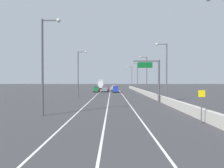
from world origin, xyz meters
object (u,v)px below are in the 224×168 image
at_px(lamp_post_right_second, 164,68).
at_px(box_truck, 100,84).
at_px(lamp_post_right_fourth, 136,75).
at_px(lamp_post_left_mid, 78,71).
at_px(lamp_post_right_third, 145,73).
at_px(lamp_post_right_fifth, 130,76).
at_px(car_green_4, 96,89).
at_px(car_gray_1, 104,89).
at_px(car_blue_2, 115,89).
at_px(overhead_sign_gantry, 154,76).
at_px(car_silver_0, 113,88).
at_px(car_black_3, 113,87).
at_px(speed_advisory_sign, 200,104).
at_px(car_red_5, 105,88).
at_px(lamp_post_left_near, 44,60).

relative_size(lamp_post_right_second, box_truck, 1.10).
height_order(lamp_post_right_fourth, lamp_post_left_mid, same).
bearing_deg(lamp_post_right_third, box_truck, 110.44).
height_order(lamp_post_right_fifth, car_green_4, lamp_post_right_fifth).
height_order(lamp_post_right_fifth, car_gray_1, lamp_post_right_fifth).
relative_size(lamp_post_right_fifth, lamp_post_left_mid, 1.00).
height_order(lamp_post_right_second, lamp_post_right_fifth, same).
relative_size(lamp_post_right_second, car_blue_2, 2.39).
bearing_deg(car_blue_2, lamp_post_right_fourth, 55.27).
height_order(overhead_sign_gantry, lamp_post_right_third, lamp_post_right_third).
distance_m(lamp_post_right_third, car_silver_0, 24.24).
bearing_deg(car_black_3, car_blue_2, -89.47).
relative_size(lamp_post_right_fifth, car_gray_1, 2.22).
relative_size(lamp_post_right_third, car_silver_0, 2.37).
relative_size(overhead_sign_gantry, speed_advisory_sign, 2.50).
bearing_deg(car_red_5, lamp_post_left_near, -95.19).
relative_size(speed_advisory_sign, car_blue_2, 0.67).
relative_size(lamp_post_right_second, lamp_post_left_near, 1.00).
bearing_deg(car_silver_0, lamp_post_left_mid, -104.30).
bearing_deg(lamp_post_right_third, car_blue_2, 134.31).
xyz_separation_m(lamp_post_right_third, car_red_5, (-11.81, 21.33, -5.15)).
bearing_deg(lamp_post_right_fifth, car_black_3, -132.31).
height_order(lamp_post_right_fourth, car_gray_1, lamp_post_right_fourth).
bearing_deg(overhead_sign_gantry, speed_advisory_sign, -88.60).
height_order(lamp_post_right_second, lamp_post_left_near, same).
bearing_deg(lamp_post_right_fifth, car_silver_0, -113.94).
bearing_deg(box_truck, lamp_post_right_second, -76.13).
xyz_separation_m(car_blue_2, car_red_5, (-3.35, 12.67, -0.11)).
relative_size(lamp_post_right_second, lamp_post_right_third, 1.00).
height_order(lamp_post_left_mid, car_red_5, lamp_post_left_mid).
bearing_deg(car_blue_2, car_silver_0, 91.78).
distance_m(speed_advisory_sign, car_red_5, 61.90).
relative_size(speed_advisory_sign, lamp_post_right_second, 0.28).
height_order(car_gray_1, car_red_5, car_gray_1).
bearing_deg(car_gray_1, car_silver_0, 73.59).
distance_m(lamp_post_right_fourth, lamp_post_left_mid, 35.70).
relative_size(car_black_3, car_red_5, 1.00).
relative_size(lamp_post_right_third, car_gray_1, 2.22).
bearing_deg(lamp_post_left_near, car_blue_2, 79.09).
bearing_deg(lamp_post_right_fourth, lamp_post_right_fifth, 90.36).
height_order(overhead_sign_gantry, car_green_4, overhead_sign_gantry).
bearing_deg(lamp_post_right_fourth, lamp_post_left_near, -106.72).
relative_size(lamp_post_left_near, car_green_4, 2.48).
height_order(speed_advisory_sign, lamp_post_left_mid, lamp_post_left_mid).
xyz_separation_m(lamp_post_right_third, lamp_post_left_mid, (-17.17, -10.60, 0.00)).
relative_size(lamp_post_right_fourth, car_red_5, 2.49).
height_order(lamp_post_left_mid, car_green_4, lamp_post_left_mid).
height_order(car_green_4, car_red_5, car_green_4).
bearing_deg(speed_advisory_sign, car_gray_1, 101.49).
relative_size(speed_advisory_sign, car_red_5, 0.70).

